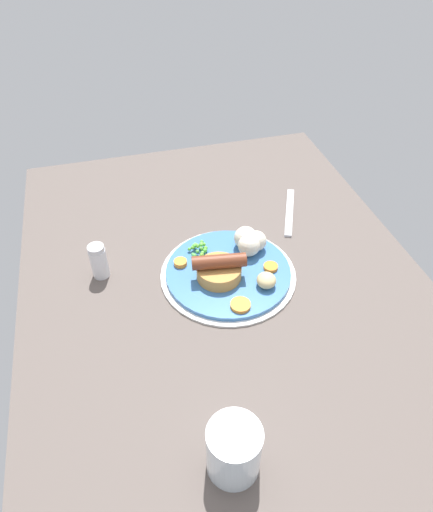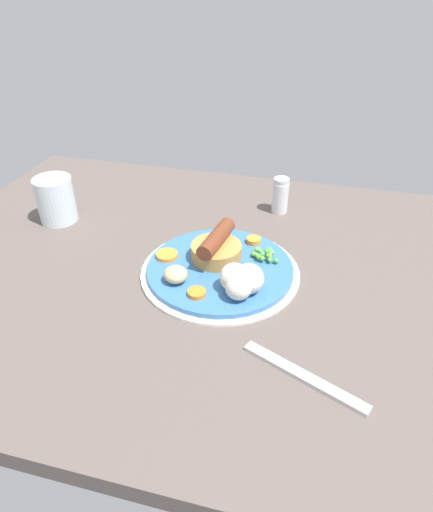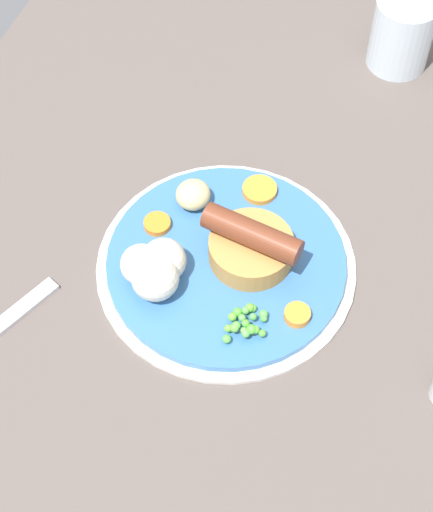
# 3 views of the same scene
# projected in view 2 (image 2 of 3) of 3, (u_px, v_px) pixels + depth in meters

# --- Properties ---
(dining_table) EXTENTS (1.10, 0.80, 0.03)m
(dining_table) POSITION_uv_depth(u_px,v_px,m) (208.00, 275.00, 0.81)
(dining_table) COLOR #564C47
(dining_table) RESTS_ON ground
(dinner_plate) EXTENTS (0.27, 0.27, 0.01)m
(dinner_plate) POSITION_uv_depth(u_px,v_px,m) (220.00, 270.00, 0.79)
(dinner_plate) COLOR silver
(dinner_plate) RESTS_ON dining_table
(sausage_pudding) EXTENTS (0.09, 0.11, 0.05)m
(sausage_pudding) POSITION_uv_depth(u_px,v_px,m) (216.00, 248.00, 0.79)
(sausage_pudding) COLOR #BC8442
(sausage_pudding) RESTS_ON dinner_plate
(pea_pile) EXTENTS (0.05, 0.04, 0.02)m
(pea_pile) POSITION_uv_depth(u_px,v_px,m) (264.00, 254.00, 0.80)
(pea_pile) COLOR #61B639
(pea_pile) RESTS_ON dinner_plate
(cauliflower_floret) EXTENTS (0.07, 0.07, 0.05)m
(cauliflower_floret) POSITION_uv_depth(u_px,v_px,m) (241.00, 280.00, 0.71)
(cauliflower_floret) COLOR beige
(cauliflower_floret) RESTS_ON dinner_plate
(potato_chunk_0) EXTENTS (0.04, 0.04, 0.03)m
(potato_chunk_0) POSITION_uv_depth(u_px,v_px,m) (176.00, 274.00, 0.74)
(potato_chunk_0) COLOR #CCB77F
(potato_chunk_0) RESTS_ON dinner_plate
(carrot_slice_1) EXTENTS (0.04, 0.04, 0.01)m
(carrot_slice_1) POSITION_uv_depth(u_px,v_px,m) (197.00, 293.00, 0.71)
(carrot_slice_1) COLOR orange
(carrot_slice_1) RESTS_ON dinner_plate
(carrot_slice_2) EXTENTS (0.03, 0.03, 0.01)m
(carrot_slice_2) POSITION_uv_depth(u_px,v_px,m) (254.00, 240.00, 0.84)
(carrot_slice_2) COLOR orange
(carrot_slice_2) RESTS_ON dinner_plate
(carrot_slice_3) EXTENTS (0.05, 0.05, 0.01)m
(carrot_slice_3) POSITION_uv_depth(u_px,v_px,m) (167.00, 255.00, 0.80)
(carrot_slice_3) COLOR orange
(carrot_slice_3) RESTS_ON dinner_plate
(fork) EXTENTS (0.17, 0.09, 0.01)m
(fork) POSITION_uv_depth(u_px,v_px,m) (304.00, 376.00, 0.59)
(fork) COLOR silver
(fork) RESTS_ON dining_table
(drinking_glass) EXTENTS (0.08, 0.08, 0.09)m
(drinking_glass) POSITION_uv_depth(u_px,v_px,m) (56.00, 200.00, 0.92)
(drinking_glass) COLOR silver
(drinking_glass) RESTS_ON dining_table
(salt_shaker) EXTENTS (0.03, 0.03, 0.08)m
(salt_shaker) POSITION_uv_depth(u_px,v_px,m) (280.00, 196.00, 0.95)
(salt_shaker) COLOR silver
(salt_shaker) RESTS_ON dining_table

